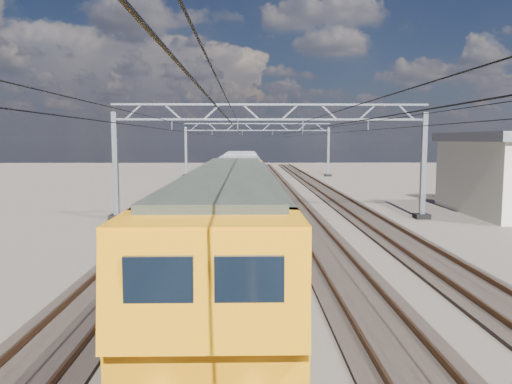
{
  "coord_description": "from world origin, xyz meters",
  "views": [
    {
      "loc": [
        -1.48,
        -26.67,
        4.92
      ],
      "look_at": [
        -1.02,
        -2.69,
        2.4
      ],
      "focal_mm": 35.0,
      "sensor_mm": 36.0,
      "label": 1
    }
  ],
  "objects_px": {
    "catenary_gantry_far": "(257,147)",
    "hopper_wagon_lead": "(239,179)",
    "hopper_wagon_mid": "(241,168)",
    "catenary_gantry_mid": "(270,156)",
    "locomotive": "(231,220)"
  },
  "relations": [
    {
      "from": "catenary_gantry_far",
      "to": "hopper_wagon_lead",
      "type": "xyz_separation_m",
      "value": [
        -2.0,
        -32.91,
        -1.67
      ]
    },
    {
      "from": "catenary_gantry_far",
      "to": "hopper_wagon_mid",
      "type": "height_order",
      "value": "catenary_gantry_far"
    },
    {
      "from": "catenary_gantry_mid",
      "to": "hopper_wagon_lead",
      "type": "distance_m",
      "value": 4.04
    },
    {
      "from": "catenary_gantry_mid",
      "to": "catenary_gantry_far",
      "type": "bearing_deg",
      "value": 90.0
    },
    {
      "from": "catenary_gantry_mid",
      "to": "catenary_gantry_far",
      "type": "xyz_separation_m",
      "value": [
        0.0,
        36.0,
        0.0
      ]
    },
    {
      "from": "catenary_gantry_mid",
      "to": "hopper_wagon_mid",
      "type": "bearing_deg",
      "value": 96.6
    },
    {
      "from": "hopper_wagon_lead",
      "to": "hopper_wagon_mid",
      "type": "height_order",
      "value": "same"
    },
    {
      "from": "catenary_gantry_mid",
      "to": "catenary_gantry_far",
      "type": "height_order",
      "value": "same"
    },
    {
      "from": "catenary_gantry_far",
      "to": "hopper_wagon_mid",
      "type": "xyz_separation_m",
      "value": [
        -2.0,
        -18.71,
        -1.67
      ]
    },
    {
      "from": "catenary_gantry_far",
      "to": "locomotive",
      "type": "height_order",
      "value": "catenary_gantry_far"
    },
    {
      "from": "hopper_wagon_lead",
      "to": "catenary_gantry_far",
      "type": "bearing_deg",
      "value": 86.52
    },
    {
      "from": "catenary_gantry_mid",
      "to": "hopper_wagon_lead",
      "type": "bearing_deg",
      "value": 122.94
    },
    {
      "from": "hopper_wagon_lead",
      "to": "hopper_wagon_mid",
      "type": "distance_m",
      "value": 14.2
    },
    {
      "from": "locomotive",
      "to": "hopper_wagon_lead",
      "type": "distance_m",
      "value": 17.7
    },
    {
      "from": "hopper_wagon_lead",
      "to": "catenary_gantry_mid",
      "type": "bearing_deg",
      "value": -57.06
    }
  ]
}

